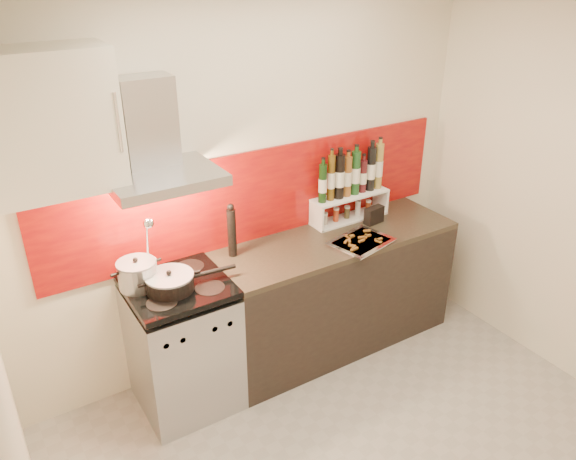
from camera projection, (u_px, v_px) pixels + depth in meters
back_wall at (253, 185)px, 3.77m from camera, size 3.40×0.02×2.60m
left_wall at (12, 414)px, 1.90m from camera, size 0.02×2.80×2.60m
backsplash at (260, 195)px, 3.82m from camera, size 3.00×0.02×0.64m
range_stove at (183, 346)px, 3.59m from camera, size 0.60×0.60×0.91m
counter at (334, 291)px, 4.16m from camera, size 1.80×0.60×0.90m
range_hood at (154, 145)px, 3.12m from camera, size 0.62×0.50×0.61m
upper_cabinet at (43, 123)px, 2.76m from camera, size 0.70×0.35×0.72m
stock_pot at (137, 274)px, 3.32m from camera, size 0.23×0.23×0.20m
saute_pan at (171, 282)px, 3.31m from camera, size 0.56×0.29×0.13m
utensil_jar at (149, 264)px, 3.35m from camera, size 0.10×0.14×0.46m
pepper_mill at (232, 231)px, 3.64m from camera, size 0.06×0.06×0.37m
step_shelf at (352, 185)px, 4.11m from camera, size 0.62×0.17×0.55m
caddy_box at (374, 215)px, 4.14m from camera, size 0.16×0.09×0.13m
baking_tray at (361, 242)px, 3.86m from camera, size 0.47×0.40×0.03m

